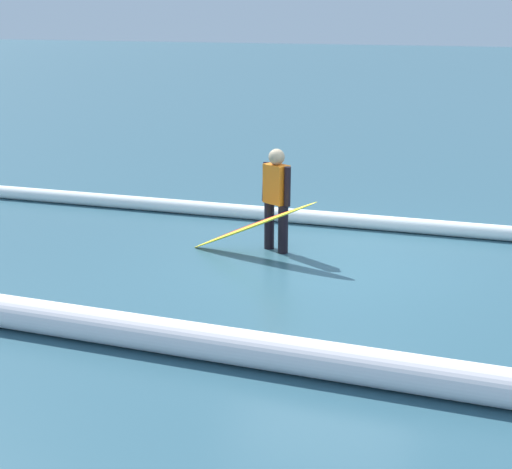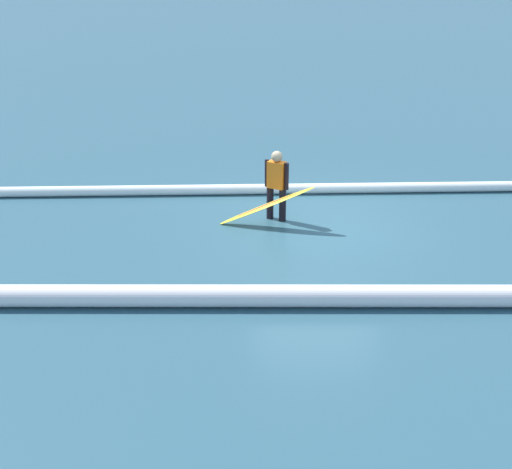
% 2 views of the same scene
% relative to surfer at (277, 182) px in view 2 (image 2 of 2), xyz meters
% --- Properties ---
extents(ground_plane, '(125.34, 125.34, 0.00)m').
position_rel_surfer_xyz_m(ground_plane, '(-0.83, 0.33, -0.80)').
color(ground_plane, '#2F5666').
extents(surfer, '(0.47, 0.35, 1.43)m').
position_rel_surfer_xyz_m(surfer, '(0.00, 0.00, 0.00)').
color(surfer, black).
rests_on(surfer, ground_plane).
extents(surfboard, '(1.89, 0.52, 0.91)m').
position_rel_surfer_xyz_m(surfboard, '(0.21, 0.37, -0.36)').
color(surfboard, yellow).
rests_on(surfboard, ground_plane).
extents(wave_crest_foreground, '(14.09, 0.53, 0.22)m').
position_rel_surfer_xyz_m(wave_crest_foreground, '(0.43, -1.47, -0.68)').
color(wave_crest_foreground, white).
rests_on(wave_crest_foreground, ground_plane).
extents(wave_crest_midground, '(22.12, 0.63, 0.35)m').
position_rel_surfer_xyz_m(wave_crest_midground, '(1.29, 3.51, -0.62)').
color(wave_crest_midground, white).
rests_on(wave_crest_midground, ground_plane).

